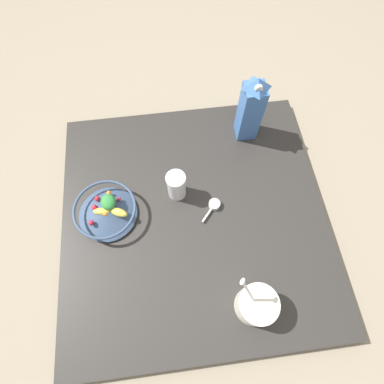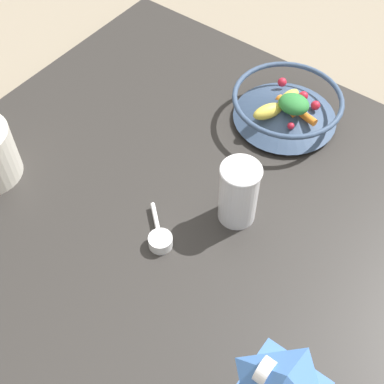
{
  "view_description": "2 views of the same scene",
  "coord_description": "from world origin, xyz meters",
  "px_view_note": "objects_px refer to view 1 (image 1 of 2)",
  "views": [
    {
      "loc": [
        -0.05,
        -0.35,
        1.04
      ],
      "look_at": [
        -0.0,
        0.06,
        0.11
      ],
      "focal_mm": 28.0,
      "sensor_mm": 36.0,
      "label": 1
    },
    {
      "loc": [
        0.42,
        0.35,
        0.8
      ],
      "look_at": [
        0.01,
        0.04,
        0.13
      ],
      "focal_mm": 50.0,
      "sensor_mm": 36.0,
      "label": 2
    }
  ],
  "objects_px": {
    "fruit_bowl": "(106,211)",
    "milk_carton": "(251,108)",
    "drinking_cup": "(176,185)",
    "yogurt_tub": "(256,305)"
  },
  "relations": [
    {
      "from": "fruit_bowl",
      "to": "milk_carton",
      "type": "distance_m",
      "value": 0.62
    },
    {
      "from": "fruit_bowl",
      "to": "milk_carton",
      "type": "bearing_deg",
      "value": 27.59
    },
    {
      "from": "milk_carton",
      "to": "drinking_cup",
      "type": "xyz_separation_m",
      "value": [
        -0.3,
        -0.23,
        -0.08
      ]
    },
    {
      "from": "yogurt_tub",
      "to": "milk_carton",
      "type": "bearing_deg",
      "value": 80.9
    },
    {
      "from": "fruit_bowl",
      "to": "yogurt_tub",
      "type": "distance_m",
      "value": 0.57
    },
    {
      "from": "fruit_bowl",
      "to": "milk_carton",
      "type": "relative_size",
      "value": 0.75
    },
    {
      "from": "fruit_bowl",
      "to": "drinking_cup",
      "type": "relative_size",
      "value": 1.74
    },
    {
      "from": "yogurt_tub",
      "to": "drinking_cup",
      "type": "height_order",
      "value": "yogurt_tub"
    },
    {
      "from": "drinking_cup",
      "to": "milk_carton",
      "type": "bearing_deg",
      "value": 38.04
    },
    {
      "from": "yogurt_tub",
      "to": "fruit_bowl",
      "type": "bearing_deg",
      "value": 140.62
    }
  ]
}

